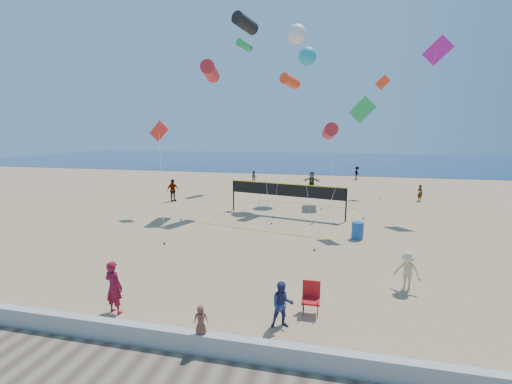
% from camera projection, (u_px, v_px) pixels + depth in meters
% --- Properties ---
extents(ground, '(120.00, 120.00, 0.00)m').
position_uv_depth(ground, '(233.00, 301.00, 12.42)').
color(ground, tan).
rests_on(ground, ground).
extents(ocean, '(140.00, 50.00, 0.03)m').
position_uv_depth(ocean, '(317.00, 160.00, 71.93)').
color(ocean, navy).
rests_on(ocean, ground).
extents(seawall, '(32.00, 0.30, 0.60)m').
position_uv_depth(seawall, '(202.00, 343.00, 9.48)').
color(seawall, '#AFAFAB').
rests_on(seawall, ground).
extents(woman, '(0.74, 0.56, 1.85)m').
position_uv_depth(woman, '(114.00, 287.00, 11.49)').
color(woman, maroon).
rests_on(woman, ground).
extents(toddler, '(0.45, 0.35, 0.81)m').
position_uv_depth(toddler, '(201.00, 319.00, 9.37)').
color(toddler, brown).
rests_on(toddler, seawall).
extents(bystander_a, '(0.87, 0.77, 1.50)m').
position_uv_depth(bystander_a, '(282.00, 305.00, 10.67)').
color(bystander_a, navy).
rests_on(bystander_a, ground).
extents(bystander_b, '(1.18, 1.02, 1.58)m').
position_uv_depth(bystander_b, '(407.00, 271.00, 13.16)').
color(bystander_b, beige).
rests_on(bystander_b, ground).
extents(far_person_0, '(1.02, 1.22, 1.95)m').
position_uv_depth(far_person_0, '(173.00, 190.00, 29.95)').
color(far_person_0, gray).
rests_on(far_person_0, ground).
extents(far_person_1, '(1.86, 0.83, 1.94)m').
position_uv_depth(far_person_1, '(312.00, 181.00, 35.40)').
color(far_person_1, gray).
rests_on(far_person_1, ground).
extents(far_person_2, '(0.57, 0.63, 1.44)m').
position_uv_depth(far_person_2, '(420.00, 193.00, 30.04)').
color(far_person_2, gray).
rests_on(far_person_2, ground).
extents(far_person_3, '(0.86, 0.76, 1.48)m').
position_uv_depth(far_person_3, '(254.00, 177.00, 39.99)').
color(far_person_3, gray).
rests_on(far_person_3, ground).
extents(far_person_4, '(0.94, 1.21, 1.64)m').
position_uv_depth(far_person_4, '(357.00, 173.00, 43.39)').
color(far_person_4, gray).
rests_on(far_person_4, ground).
extents(camp_chair, '(0.61, 0.75, 1.23)m').
position_uv_depth(camp_chair, '(311.00, 296.00, 11.52)').
color(camp_chair, red).
rests_on(camp_chair, ground).
extents(trash_barrel, '(0.68, 0.68, 0.99)m').
position_uv_depth(trash_barrel, '(358.00, 230.00, 19.54)').
color(trash_barrel, '#1851A2').
rests_on(trash_barrel, ground).
extents(volleyball_net, '(10.54, 10.42, 2.37)m').
position_uv_depth(volleyball_net, '(286.00, 194.00, 24.77)').
color(volleyball_net, black).
rests_on(volleyball_net, ground).
extents(kite_0, '(1.85, 4.92, 11.07)m').
position_uv_depth(kite_0, '(210.00, 72.00, 25.05)').
color(kite_0, red).
rests_on(kite_0, ground).
extents(kite_1, '(3.78, 5.82, 14.55)m').
position_uv_depth(kite_1, '(245.00, 23.00, 25.22)').
color(kite_1, black).
rests_on(kite_1, ground).
extents(kite_2, '(3.04, 6.03, 10.37)m').
position_uv_depth(kite_2, '(290.00, 81.00, 26.08)').
color(kite_2, '#FF441C').
rests_on(kite_2, ground).
extents(kite_3, '(4.31, 6.61, 6.85)m').
position_uv_depth(kite_3, '(159.00, 136.00, 24.18)').
color(kite_3, red).
rests_on(kite_3, ground).
extents(kite_4, '(3.16, 5.02, 8.15)m').
position_uv_depth(kite_4, '(360.00, 116.00, 20.18)').
color(kite_4, green).
rests_on(kite_4, ground).
extents(kite_5, '(5.56, 3.13, 12.59)m').
position_uv_depth(kite_5, '(435.00, 58.00, 23.70)').
color(kite_5, '#C71A9B').
rests_on(kite_5, ground).
extents(kite_6, '(2.00, 7.47, 14.67)m').
position_uv_depth(kite_6, '(297.00, 34.00, 27.89)').
color(kite_6, white).
rests_on(kite_6, ground).
extents(kite_7, '(2.67, 5.70, 13.24)m').
position_uv_depth(kite_7, '(307.00, 56.00, 29.55)').
color(kite_7, '#21ACCC').
rests_on(kite_7, ground).
extents(kite_8, '(4.06, 9.04, 15.23)m').
position_uv_depth(kite_8, '(245.00, 45.00, 34.79)').
color(kite_8, green).
rests_on(kite_8, ground).
extents(kite_9, '(1.39, 3.56, 11.33)m').
position_uv_depth(kite_9, '(383.00, 91.00, 32.19)').
color(kite_9, '#FF441C').
rests_on(kite_9, ground).
extents(kite_10, '(1.37, 8.19, 6.78)m').
position_uv_depth(kite_10, '(330.00, 131.00, 28.16)').
color(kite_10, red).
rests_on(kite_10, ground).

